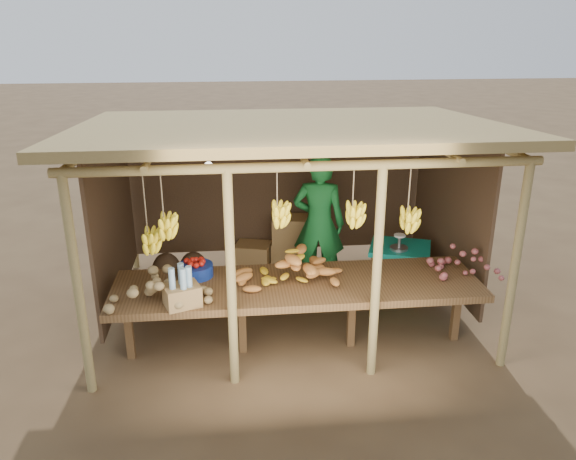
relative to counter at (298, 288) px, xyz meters
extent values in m
plane|color=brown|center=(0.00, 0.95, -0.74)|extent=(60.00, 60.00, 0.00)
cylinder|color=#9A854F|center=(-2.10, -0.55, 0.36)|extent=(0.09, 0.09, 2.20)
cylinder|color=#9A854F|center=(2.10, -0.55, 0.36)|extent=(0.09, 0.09, 2.20)
cylinder|color=#9A854F|center=(-2.10, 2.45, 0.36)|extent=(0.09, 0.09, 2.20)
cylinder|color=#9A854F|center=(2.10, 2.45, 0.36)|extent=(0.09, 0.09, 2.20)
cylinder|color=#9A854F|center=(-0.70, -0.55, 0.36)|extent=(0.09, 0.09, 2.20)
cylinder|color=#9A854F|center=(0.70, -0.55, 0.36)|extent=(0.09, 0.09, 2.20)
cylinder|color=#9A854F|center=(0.00, -0.55, 1.46)|extent=(4.40, 0.09, 0.09)
cylinder|color=#9A854F|center=(0.00, 2.45, 1.46)|extent=(4.40, 0.09, 0.09)
cube|color=olive|center=(0.00, 0.95, 1.55)|extent=(4.70, 3.50, 0.28)
cube|color=#4D3724|center=(0.00, 2.43, 0.47)|extent=(4.20, 0.04, 1.98)
cube|color=#4D3724|center=(-2.08, 1.15, 0.47)|extent=(0.04, 2.40, 1.98)
cube|color=#4D3724|center=(2.08, 1.15, 0.47)|extent=(0.04, 2.40, 1.98)
cube|color=brown|center=(0.00, 0.00, 0.02)|extent=(3.90, 1.05, 0.08)
cube|color=brown|center=(-1.80, 0.00, -0.38)|extent=(0.08, 0.08, 0.72)
cube|color=brown|center=(-0.60, 0.00, -0.38)|extent=(0.08, 0.08, 0.72)
cube|color=brown|center=(0.60, 0.00, -0.38)|extent=(0.08, 0.08, 0.72)
cube|color=brown|center=(1.80, 0.00, -0.38)|extent=(0.08, 0.08, 0.72)
cylinder|color=navy|center=(-1.09, 0.29, 0.13)|extent=(0.38, 0.38, 0.13)
cube|color=#9E7846|center=(-1.18, -0.38, 0.17)|extent=(0.40, 0.36, 0.21)
imported|color=#1A7531|center=(0.46, 1.46, 0.19)|extent=(0.77, 0.60, 1.86)
cube|color=brown|center=(1.48, 1.16, -0.42)|extent=(0.84, 0.78, 0.63)
cube|color=#0D9386|center=(1.48, 1.16, -0.08)|extent=(0.94, 0.87, 0.06)
cube|color=#9E7846|center=(0.16, 2.15, -0.52)|extent=(0.56, 0.48, 0.39)
cube|color=#9E7846|center=(0.16, 2.15, -0.13)|extent=(0.56, 0.48, 0.39)
cube|color=#9E7846|center=(-0.38, 2.15, -0.52)|extent=(0.56, 0.48, 0.39)
ellipsoid|color=#4D3724|center=(-1.58, 1.80, -0.50)|extent=(0.40, 0.40, 0.54)
ellipsoid|color=#4D3724|center=(-1.22, 1.80, -0.50)|extent=(0.40, 0.40, 0.54)
camera|label=1|loc=(-0.68, -5.36, 2.65)|focal=35.00mm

